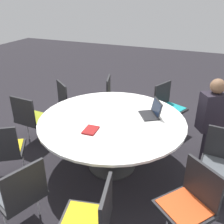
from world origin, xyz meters
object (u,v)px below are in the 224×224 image
at_px(chair_7, 92,218).
at_px(chair_8, 190,201).
at_px(chair_2, 115,96).
at_px(chair_3, 70,101).
at_px(laptop, 152,112).
at_px(chair_0, 223,122).
at_px(person_0, 213,114).
at_px(chair_4, 31,116).
at_px(chair_1, 168,104).
at_px(chair_9, 221,161).
at_px(chair_5, 4,148).
at_px(spiral_notebook, 91,130).
at_px(chair_6, 21,191).

bearing_deg(chair_7, chair_8, -67.52).
height_order(chair_2, chair_7, same).
relative_size(chair_3, laptop, 2.27).
height_order(chair_0, person_0, person_0).
relative_size(chair_4, chair_8, 1.00).
bearing_deg(chair_1, chair_9, 57.63).
bearing_deg(laptop, chair_4, -114.32).
bearing_deg(chair_7, laptop, -15.76).
bearing_deg(chair_5, chair_9, -15.87).
distance_m(chair_5, chair_9, 2.58).
xyz_separation_m(chair_3, laptop, (0.49, 1.57, 0.29)).
height_order(chair_1, chair_7, same).
distance_m(chair_2, spiral_notebook, 1.71).
relative_size(chair_0, chair_7, 1.00).
bearing_deg(chair_8, laptop, -20.41).
relative_size(chair_7, person_0, 0.71).
xyz_separation_m(chair_3, chair_4, (0.75, -0.24, 0.00)).
bearing_deg(chair_0, chair_6, 19.11).
bearing_deg(chair_9, chair_4, 3.19).
bearing_deg(chair_8, person_0, -55.13).
distance_m(chair_0, chair_4, 2.87).
height_order(chair_3, chair_9, same).
bearing_deg(chair_6, chair_4, 56.15).
bearing_deg(chair_5, chair_2, 39.92).
distance_m(chair_0, spiral_notebook, 2.00).
bearing_deg(chair_6, chair_7, -70.75).
bearing_deg(chair_3, person_0, 37.07).
height_order(chair_0, chair_1, same).
xyz_separation_m(chair_9, laptop, (-0.33, -0.91, 0.29)).
xyz_separation_m(chair_5, spiral_notebook, (-0.42, 0.99, 0.25)).
height_order(chair_0, chair_7, same).
height_order(chair_3, chair_5, same).
xyz_separation_m(chair_0, chair_7, (2.26, -1.01, 0.00)).
relative_size(chair_1, person_0, 0.71).
bearing_deg(chair_7, chair_2, 5.20).
distance_m(chair_2, chair_7, 2.72).
xyz_separation_m(chair_3, spiral_notebook, (1.15, 1.00, 0.25)).
bearing_deg(chair_6, chair_2, 21.59).
xyz_separation_m(chair_6, chair_8, (-0.50, 1.52, 0.00)).
relative_size(chair_0, chair_8, 1.00).
xyz_separation_m(chair_1, chair_7, (2.58, -0.14, 0.00)).
xyz_separation_m(chair_2, chair_6, (2.58, 0.05, 0.00)).
bearing_deg(person_0, chair_1, -68.63).
distance_m(chair_2, chair_6, 2.58).
xyz_separation_m(laptop, spiral_notebook, (0.66, -0.57, -0.04)).
bearing_deg(chair_1, chair_3, -48.91).
height_order(chair_1, chair_5, same).
distance_m(chair_7, laptop, 1.63).
xyz_separation_m(chair_1, chair_4, (1.24, -1.85, 0.00)).
xyz_separation_m(chair_1, chair_2, (-0.01, -0.96, 0.00)).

